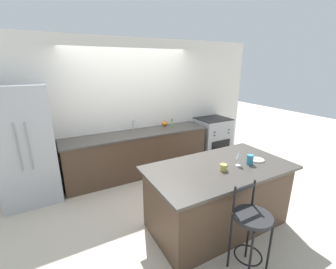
{
  "coord_description": "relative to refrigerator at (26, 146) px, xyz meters",
  "views": [
    {
      "loc": [
        -1.51,
        -3.69,
        2.19
      ],
      "look_at": [
        0.15,
        -0.63,
        1.1
      ],
      "focal_mm": 24.0,
      "sensor_mm": 36.0,
      "label": 1
    }
  ],
  "objects": [
    {
      "name": "back_counter",
      "position": [
        1.9,
        0.05,
        -0.51
      ],
      "size": [
        2.92,
        0.7,
        0.89
      ],
      "color": "#4C3828",
      "rests_on": "ground_plane"
    },
    {
      "name": "tumbler_cup",
      "position": [
        2.69,
        -2.11,
        0.01
      ],
      "size": [
        0.09,
        0.09,
        0.13
      ],
      "color": "teal",
      "rests_on": "kitchen_island"
    },
    {
      "name": "sink_faucet",
      "position": [
        1.9,
        0.25,
        0.07
      ],
      "size": [
        0.02,
        0.13,
        0.22
      ],
      "color": "#ADAFB5",
      "rests_on": "back_counter"
    },
    {
      "name": "wall_back",
      "position": [
        1.9,
        0.38,
        0.39
      ],
      "size": [
        6.0,
        0.07,
        2.7
      ],
      "color": "silver",
      "rests_on": "ground_plane"
    },
    {
      "name": "ground_plane",
      "position": [
        1.9,
        -0.34,
        -0.96
      ],
      "size": [
        18.0,
        18.0,
        0.0
      ],
      "primitive_type": "plane",
      "color": "beige"
    },
    {
      "name": "pumpkin_decoration",
      "position": [
        2.63,
        0.25,
        -0.02
      ],
      "size": [
        0.12,
        0.12,
        0.12
      ],
      "color": "orange",
      "rests_on": "back_counter"
    },
    {
      "name": "dinner_plate",
      "position": [
        2.88,
        -2.06,
        -0.05
      ],
      "size": [
        0.21,
        0.21,
        0.02
      ],
      "color": "beige",
      "rests_on": "kitchen_island"
    },
    {
      "name": "oven_range",
      "position": [
        3.81,
        0.03,
        -0.47
      ],
      "size": [
        0.75,
        0.67,
        0.97
      ],
      "color": "#ADAFB5",
      "rests_on": "ground_plane"
    },
    {
      "name": "bar_stool_near",
      "position": [
        2.07,
        -2.74,
        -0.37
      ],
      "size": [
        0.39,
        0.39,
        1.02
      ],
      "color": "black",
      "rests_on": "ground_plane"
    },
    {
      "name": "coffee_mug",
      "position": [
        2.25,
        -2.09,
        -0.01
      ],
      "size": [
        0.12,
        0.09,
        0.09
      ],
      "color": "#C1B251",
      "rests_on": "kitchen_island"
    },
    {
      "name": "kitchen_island",
      "position": [
        2.28,
        -1.97,
        -0.5
      ],
      "size": [
        1.95,
        1.06,
        0.9
      ],
      "color": "#4C3828",
      "rests_on": "ground_plane"
    },
    {
      "name": "soap_bottle",
      "position": [
        2.72,
        0.08,
        0.01
      ],
      "size": [
        0.05,
        0.05,
        0.18
      ],
      "color": "#89B260",
      "rests_on": "back_counter"
    },
    {
      "name": "wine_glass",
      "position": [
        2.52,
        -2.06,
        0.09
      ],
      "size": [
        0.07,
        0.07,
        0.2
      ],
      "color": "white",
      "rests_on": "kitchen_island"
    },
    {
      "name": "refrigerator",
      "position": [
        0.0,
        0.0,
        0.0
      ],
      "size": [
        0.84,
        0.74,
        1.92
      ],
      "color": "#ADAFB5",
      "rests_on": "ground_plane"
    }
  ]
}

